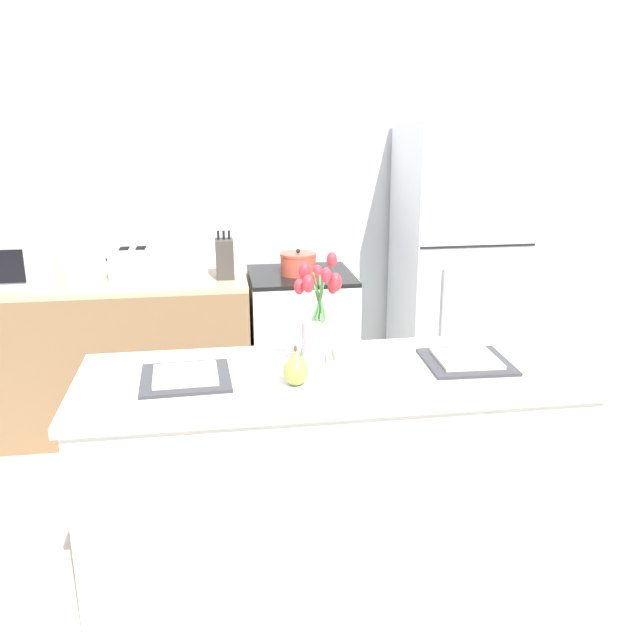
% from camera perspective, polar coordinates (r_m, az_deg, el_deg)
% --- Properties ---
extents(ground_plane, '(10.00, 10.00, 0.00)m').
position_cam_1_polar(ground_plane, '(2.89, 0.83, -21.25)').
color(ground_plane, beige).
extents(back_wall, '(5.20, 0.08, 2.70)m').
position_cam_1_polar(back_wall, '(4.28, -3.74, 11.05)').
color(back_wall, silver).
rests_on(back_wall, ground_plane).
extents(kitchen_island, '(1.80, 0.66, 0.90)m').
position_cam_1_polar(kitchen_island, '(2.63, 0.88, -13.51)').
color(kitchen_island, silver).
rests_on(kitchen_island, ground_plane).
extents(back_counter, '(1.68, 0.60, 0.89)m').
position_cam_1_polar(back_counter, '(4.12, -17.82, -2.89)').
color(back_counter, brown).
rests_on(back_counter, ground_plane).
extents(stove_range, '(0.60, 0.61, 0.89)m').
position_cam_1_polar(stove_range, '(4.09, -1.57, -2.18)').
color(stove_range, silver).
rests_on(stove_range, ground_plane).
extents(refrigerator, '(0.68, 0.67, 1.75)m').
position_cam_1_polar(refrigerator, '(4.20, 11.38, 4.09)').
color(refrigerator, silver).
rests_on(refrigerator, ground_plane).
extents(flower_vase, '(0.17, 0.20, 0.42)m').
position_cam_1_polar(flower_vase, '(2.41, -0.02, -1.08)').
color(flower_vase, silver).
rests_on(flower_vase, kitchen_island).
extents(pear_figurine, '(0.09, 0.09, 0.14)m').
position_cam_1_polar(pear_figurine, '(2.30, -2.06, -4.19)').
color(pear_figurine, '#9EBC47').
rests_on(pear_figurine, kitchen_island).
extents(plate_setting_left, '(0.32, 0.32, 0.02)m').
position_cam_1_polar(plate_setting_left, '(2.41, -11.25, -4.71)').
color(plate_setting_left, '#333338').
rests_on(plate_setting_left, kitchen_island).
extents(plate_setting_right, '(0.32, 0.32, 0.02)m').
position_cam_1_polar(plate_setting_right, '(2.57, 12.24, -3.37)').
color(plate_setting_right, '#333338').
rests_on(plate_setting_right, kitchen_island).
extents(toaster, '(0.28, 0.18, 0.17)m').
position_cam_1_polar(toaster, '(3.98, -15.42, 4.64)').
color(toaster, '#B7BABC').
rests_on(toaster, back_counter).
extents(cooking_pot, '(0.21, 0.21, 0.15)m').
position_cam_1_polar(cooking_pot, '(3.93, -1.85, 4.76)').
color(cooking_pot, '#CC4C38').
rests_on(cooking_pot, stove_range).
extents(microwave, '(0.48, 0.37, 0.27)m').
position_cam_1_polar(microwave, '(4.06, -24.42, 4.66)').
color(microwave, '#B7BABC').
rests_on(microwave, back_counter).
extents(knife_block, '(0.10, 0.14, 0.27)m').
position_cam_1_polar(knife_block, '(3.88, -8.03, 5.15)').
color(knife_block, '#3D3833').
rests_on(knife_block, back_counter).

